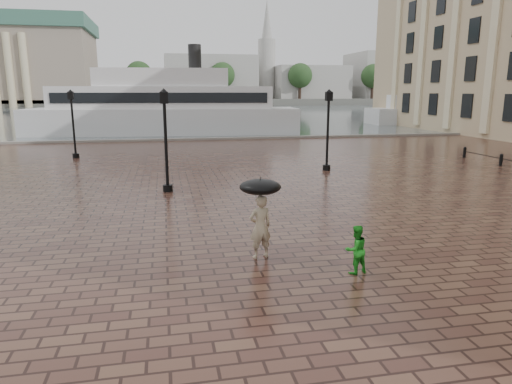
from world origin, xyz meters
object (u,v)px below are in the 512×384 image
at_px(child_pedestrian, 356,249).
at_px(adult_pedestrian, 260,227).
at_px(street_lamps, 183,130).
at_px(ferry_far, 449,108).
at_px(ferry_near, 164,108).

bearing_deg(child_pedestrian, adult_pedestrian, -49.52).
xyz_separation_m(street_lamps, child_pedestrian, (3.45, -15.91, -1.71)).
distance_m(adult_pedestrian, ferry_far, 59.07).
distance_m(street_lamps, adult_pedestrian, 14.51).
distance_m(street_lamps, ferry_near, 23.98).
xyz_separation_m(adult_pedestrian, ferry_far, (36.63, 46.32, 1.36)).
height_order(street_lamps, ferry_far, ferry_far).
bearing_deg(child_pedestrian, ferry_near, -96.92).
height_order(adult_pedestrian, child_pedestrian, adult_pedestrian).
xyz_separation_m(adult_pedestrian, ferry_near, (-2.28, 38.34, 1.88)).
height_order(child_pedestrian, ferry_near, ferry_near).
height_order(street_lamps, adult_pedestrian, street_lamps).
distance_m(child_pedestrian, ferry_far, 59.04).
bearing_deg(street_lamps, ferry_near, 92.19).
relative_size(street_lamps, adult_pedestrian, 8.90).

